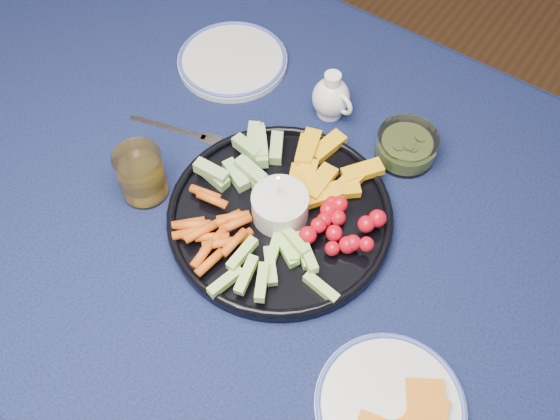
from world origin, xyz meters
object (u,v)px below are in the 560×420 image
Objects in this scene: dining_table at (261,221)px; side_plate_extra at (232,60)px; creamer_pitcher at (331,97)px; juice_tumbler at (142,176)px; crudite_platter at (279,212)px; cheese_plate at (390,405)px; pickle_bowl at (406,147)px.

dining_table is 7.38× the size of side_plate_extra.
creamer_pitcher reaches higher than juice_tumbler.
juice_tumbler reaches higher than dining_table.
crudite_platter is at bearing -21.94° from dining_table.
dining_table is at bearing -44.07° from side_plate_extra.
crudite_platter is 0.36m from cheese_plate.
crudite_platter is 1.77× the size of cheese_plate.
dining_table is 16.89× the size of juice_tumbler.
dining_table is 0.24m from juice_tumbler.
juice_tumbler is (-0.17, -0.35, -0.00)m from creamer_pitcher.
juice_tumbler is at bearing 171.20° from cheese_plate.
pickle_bowl is 0.51× the size of cheese_plate.
creamer_pitcher reaches higher than side_plate_extra.
cheese_plate is 0.75m from side_plate_extra.
dining_table is at bearing 158.06° from crudite_platter.
creamer_pitcher is (-0.00, 0.23, 0.13)m from dining_table.
pickle_bowl is at bearing 44.98° from juice_tumbler.
dining_table is at bearing -89.14° from creamer_pitcher.
cheese_plate reaches higher than side_plate_extra.
creamer_pitcher is at bearing 131.34° from cheese_plate.
dining_table is 0.35m from side_plate_extra.
juice_tumbler reaches higher than pickle_bowl.
pickle_bowl is at bearing 66.41° from crudite_platter.
crudite_platter is at bearing -40.71° from side_plate_extra.
side_plate_extra is at bearing 145.16° from cheese_plate.
pickle_bowl is at bearing -1.10° from side_plate_extra.
pickle_bowl is at bearing -2.89° from creamer_pitcher.
creamer_pitcher is (-0.06, 0.26, 0.02)m from crudite_platter.
juice_tumbler is (-0.17, -0.11, 0.13)m from dining_table.
side_plate_extra is at bearing 139.29° from crudite_platter.
cheese_plate is 2.22× the size of juice_tumbler.
creamer_pitcher is at bearing 177.11° from pickle_bowl.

